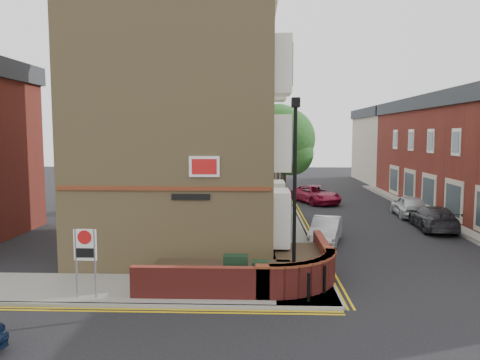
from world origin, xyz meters
name	(u,v)px	position (x,y,z in m)	size (l,w,h in m)	color
ground	(244,309)	(0.00, 0.00, 0.00)	(120.00, 120.00, 0.00)	black
pavement_corner	(141,289)	(-3.50, 1.50, 0.06)	(13.00, 3.00, 0.12)	gray
pavement_main	(282,215)	(2.00, 16.00, 0.06)	(2.00, 32.00, 0.12)	gray
pavement_far	(478,226)	(13.00, 13.00, 0.06)	(4.00, 40.00, 0.12)	gray
kerb_side	(129,306)	(-3.50, 0.00, 0.06)	(13.00, 0.15, 0.12)	gray
kerb_main_near	(297,215)	(3.00, 16.00, 0.06)	(0.15, 32.00, 0.12)	gray
kerb_main_far	(442,226)	(11.00, 13.00, 0.06)	(0.15, 40.00, 0.12)	gray
yellow_lines_side	(127,310)	(-3.50, -0.25, 0.01)	(13.00, 0.28, 0.01)	gold
yellow_lines_main	(301,216)	(3.25, 16.00, 0.01)	(0.28, 32.00, 0.01)	gold
corner_building	(187,113)	(-2.84, 8.00, 6.23)	(8.95, 10.40, 13.60)	#9E8354
garden_wall	(246,283)	(0.00, 2.50, 0.00)	(6.80, 6.00, 1.20)	maroon
lamppost	(295,195)	(1.60, 1.20, 3.34)	(0.25, 0.50, 6.30)	black
utility_cabinet_large	(236,273)	(-0.30, 1.30, 0.72)	(0.80, 0.45, 1.20)	black
utility_cabinet_small	(260,278)	(0.50, 1.00, 0.67)	(0.55, 0.40, 1.10)	black
bollard_near	(309,287)	(2.00, 0.40, 0.57)	(0.11, 0.11, 0.90)	black
bollard_far	(324,279)	(2.60, 1.20, 0.57)	(0.11, 0.11, 0.90)	black
zone_sign	(85,250)	(-5.00, 0.50, 1.64)	(0.72, 0.07, 2.20)	slate
far_terrace	(476,153)	(14.50, 17.00, 4.04)	(5.40, 30.40, 8.00)	maroon
far_terrace_cream	(386,145)	(14.50, 38.00, 4.05)	(5.40, 12.40, 8.00)	#BDB29C
tree_near	(284,144)	(2.00, 14.05, 4.70)	(3.64, 3.65, 6.70)	#382B1E
tree_mid	(278,135)	(2.00, 22.05, 5.20)	(4.03, 4.03, 7.42)	#382B1E
tree_far	(274,138)	(2.00, 30.05, 4.91)	(3.81, 3.81, 7.00)	#382B1E
traffic_light_assembly	(281,164)	(2.40, 25.00, 2.78)	(0.20, 0.16, 4.20)	black
silver_car_near	(326,230)	(3.77, 8.89, 0.61)	(1.29, 3.69, 1.22)	#A7AAAF
red_car_main	(316,194)	(4.88, 21.83, 0.67)	(2.23, 4.83, 1.34)	maroon
grey_car_far	(433,218)	(10.14, 12.09, 0.66)	(1.86, 4.58, 1.33)	#29292D
silver_car_far	(409,206)	(10.10, 16.10, 0.71)	(1.67, 4.15, 1.41)	#B2B7BA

